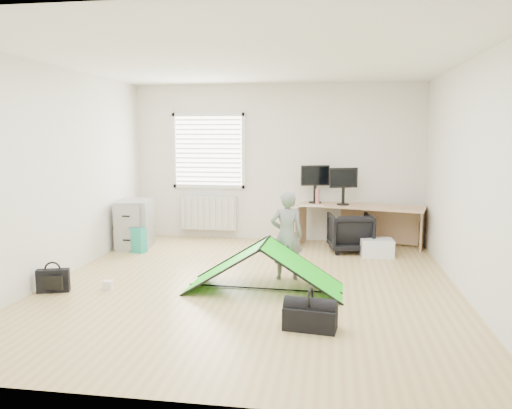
# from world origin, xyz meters

# --- Properties ---
(ground) EXTENTS (5.50, 5.50, 0.00)m
(ground) POSITION_xyz_m (0.00, 0.00, 0.00)
(ground) COLOR tan
(ground) RESTS_ON ground
(back_wall) EXTENTS (5.00, 0.02, 2.70)m
(back_wall) POSITION_xyz_m (0.00, 2.75, 1.35)
(back_wall) COLOR silver
(back_wall) RESTS_ON ground
(window) EXTENTS (1.20, 0.06, 1.20)m
(window) POSITION_xyz_m (-1.20, 2.71, 1.55)
(window) COLOR silver
(window) RESTS_ON back_wall
(radiator) EXTENTS (1.00, 0.12, 0.60)m
(radiator) POSITION_xyz_m (-1.20, 2.67, 0.45)
(radiator) COLOR silver
(radiator) RESTS_ON back_wall
(desk) EXTENTS (2.11, 1.12, 0.69)m
(desk) POSITION_xyz_m (1.44, 2.38, 0.34)
(desk) COLOR tan
(desk) RESTS_ON ground
(filing_cabinet) EXTENTS (0.60, 0.74, 0.78)m
(filing_cabinet) POSITION_xyz_m (-2.20, 1.72, 0.39)
(filing_cabinet) COLOR gray
(filing_cabinet) RESTS_ON ground
(monitor_left) EXTENTS (0.50, 0.26, 0.47)m
(monitor_left) POSITION_xyz_m (0.68, 2.55, 0.92)
(monitor_left) COLOR black
(monitor_left) RESTS_ON desk
(monitor_right) EXTENTS (0.48, 0.25, 0.45)m
(monitor_right) POSITION_xyz_m (1.15, 2.38, 0.91)
(monitor_right) COLOR black
(monitor_right) RESTS_ON desk
(keyboard) EXTENTS (0.40, 0.16, 0.02)m
(keyboard) POSITION_xyz_m (0.64, 2.13, 0.70)
(keyboard) COLOR beige
(keyboard) RESTS_ON desk
(thermos) EXTENTS (0.09, 0.09, 0.25)m
(thermos) POSITION_xyz_m (0.73, 2.46, 0.81)
(thermos) COLOR #B26563
(thermos) RESTS_ON desk
(office_chair) EXTENTS (0.75, 0.76, 0.61)m
(office_chair) POSITION_xyz_m (1.27, 1.99, 0.30)
(office_chair) COLOR black
(office_chair) RESTS_ON ground
(person) EXTENTS (0.46, 0.35, 1.14)m
(person) POSITION_xyz_m (0.40, 0.34, 0.57)
(person) COLOR slate
(person) RESTS_ON ground
(kite) EXTENTS (1.89, 0.88, 0.58)m
(kite) POSITION_xyz_m (0.18, -0.16, 0.29)
(kite) COLOR #16DE15
(kite) RESTS_ON ground
(storage_crate) EXTENTS (0.51, 0.37, 0.27)m
(storage_crate) POSITION_xyz_m (1.66, 1.72, 0.13)
(storage_crate) COLOR white
(storage_crate) RESTS_ON ground
(tote_bag) EXTENTS (0.36, 0.25, 0.39)m
(tote_bag) POSITION_xyz_m (-2.07, 1.42, 0.20)
(tote_bag) COLOR teal
(tote_bag) RESTS_ON ground
(laptop_bag) EXTENTS (0.38, 0.22, 0.28)m
(laptop_bag) POSITION_xyz_m (-2.27, -0.62, 0.14)
(laptop_bag) COLOR black
(laptop_bag) RESTS_ON ground
(white_box) EXTENTS (0.12, 0.12, 0.11)m
(white_box) POSITION_xyz_m (-1.68, -0.43, 0.05)
(white_box) COLOR silver
(white_box) RESTS_ON ground
(duffel_bag) EXTENTS (0.53, 0.32, 0.22)m
(duffel_bag) POSITION_xyz_m (0.78, -1.29, 0.11)
(duffel_bag) COLOR black
(duffel_bag) RESTS_ON ground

